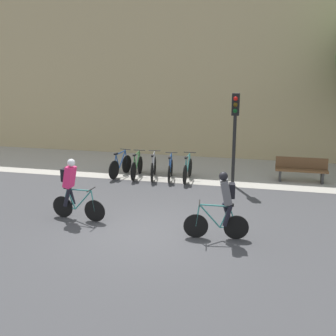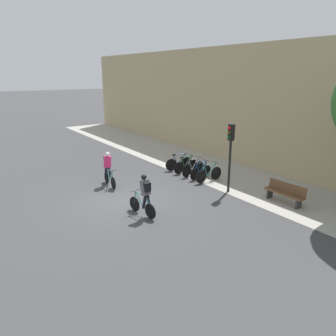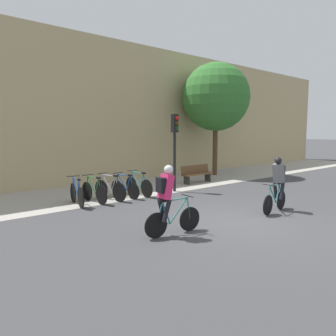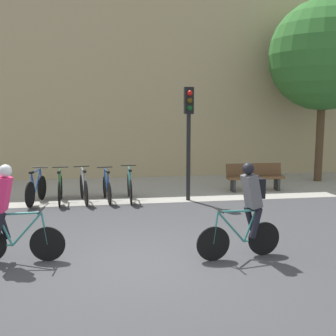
{
  "view_description": "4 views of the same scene",
  "coord_description": "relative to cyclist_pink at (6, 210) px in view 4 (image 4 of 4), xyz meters",
  "views": [
    {
      "loc": [
        2.84,
        -9.98,
        4.43
      ],
      "look_at": [
        -0.15,
        2.83,
        1.01
      ],
      "focal_mm": 45.0,
      "sensor_mm": 36.0,
      "label": 1
    },
    {
      "loc": [
        12.4,
        -6.16,
        5.55
      ],
      "look_at": [
        -0.94,
        3.1,
        0.8
      ],
      "focal_mm": 35.0,
      "sensor_mm": 36.0,
      "label": 2
    },
    {
      "loc": [
        -7.48,
        -5.54,
        2.56
      ],
      "look_at": [
        -0.56,
        2.45,
        1.38
      ],
      "focal_mm": 35.0,
      "sensor_mm": 36.0,
      "label": 3
    },
    {
      "loc": [
        -0.64,
        -7.15,
        2.76
      ],
      "look_at": [
        0.83,
        2.36,
        1.33
      ],
      "focal_mm": 45.0,
      "sensor_mm": 36.0,
      "label": 4
    }
  ],
  "objects": [
    {
      "name": "parked_bike_0",
      "position": [
        -0.2,
        4.6,
        -0.53
      ],
      "size": [
        0.48,
        1.68,
        0.99
      ],
      "color": "black",
      "rests_on": "ground"
    },
    {
      "name": "parked_bike_4",
      "position": [
        2.45,
        4.6,
        -0.53
      ],
      "size": [
        0.46,
        1.76,
        0.99
      ],
      "color": "black",
      "rests_on": "ground"
    },
    {
      "name": "building_facade",
      "position": [
        2.35,
        8.91,
        2.64
      ],
      "size": [
        44.0,
        0.6,
        7.18
      ],
      "primitive_type": "cube",
      "color": "tan",
      "rests_on": "ground"
    },
    {
      "name": "parked_bike_2",
      "position": [
        1.13,
        4.6,
        -0.53
      ],
      "size": [
        0.46,
        1.73,
        0.99
      ],
      "color": "black",
      "rests_on": "ground"
    },
    {
      "name": "traffic_light_pole",
      "position": [
        4.15,
        4.34,
        1.34
      ],
      "size": [
        0.26,
        0.3,
        3.29
      ],
      "color": "black",
      "rests_on": "ground"
    },
    {
      "name": "cyclist_grey",
      "position": [
        4.29,
        -0.42,
        0.0
      ],
      "size": [
        1.63,
        0.51,
        1.76
      ],
      "color": "black",
      "rests_on": "ground"
    },
    {
      "name": "street_tree_0",
      "position": [
        9.55,
        6.79,
        3.58
      ],
      "size": [
        3.91,
        3.91,
        6.5
      ],
      "color": "#4C3823",
      "rests_on": "ground"
    },
    {
      "name": "ground",
      "position": [
        2.35,
        -0.39,
        -0.95
      ],
      "size": [
        200.0,
        200.0,
        0.0
      ],
      "primitive_type": "plane",
      "color": "#3D3D3F"
    },
    {
      "name": "parked_bike_3",
      "position": [
        1.79,
        4.6,
        -0.56
      ],
      "size": [
        0.46,
        1.61,
        0.95
      ],
      "color": "black",
      "rests_on": "ground"
    },
    {
      "name": "parked_bike_1",
      "position": [
        0.46,
        4.6,
        -0.54
      ],
      "size": [
        0.46,
        1.7,
        0.98
      ],
      "color": "black",
      "rests_on": "ground"
    },
    {
      "name": "kerb_strip",
      "position": [
        2.35,
        6.36,
        -0.94
      ],
      "size": [
        44.0,
        4.5,
        0.01
      ],
      "primitive_type": "cube",
      "color": "#A39E93",
      "rests_on": "ground"
    },
    {
      "name": "cyclist_pink",
      "position": [
        0.0,
        0.0,
        0.0
      ],
      "size": [
        1.66,
        0.48,
        1.76
      ],
      "color": "black",
      "rests_on": "ground"
    },
    {
      "name": "bench",
      "position": [
        6.58,
        5.39,
        -0.47
      ],
      "size": [
        1.87,
        0.44,
        0.89
      ],
      "color": "brown",
      "rests_on": "ground"
    }
  ]
}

